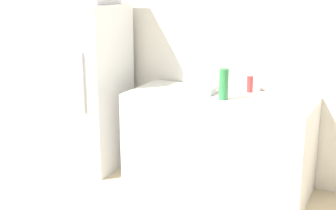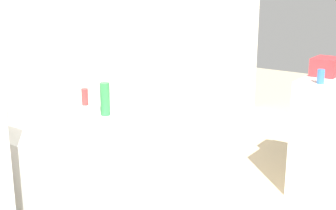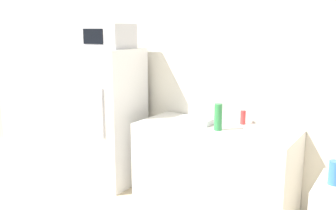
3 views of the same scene
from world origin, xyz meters
name	(u,v)px [view 1 (image 1 of 3)]	position (x,y,z in m)	size (l,w,h in m)	color
wall_back	(221,39)	(0.00, 2.74, 1.30)	(8.00, 0.06, 2.60)	silver
refrigerator	(90,87)	(-1.20, 2.30, 0.81)	(0.64, 0.67, 1.62)	silver
counter	(218,142)	(0.14, 2.35, 0.43)	(1.61, 0.71, 0.86)	silver
sink_basin	(199,88)	(-0.08, 2.41, 0.89)	(0.33, 0.27, 0.06)	#9EA3A8
bottle_tall	(224,84)	(0.21, 2.25, 0.99)	(0.08, 0.08, 0.26)	#2D7F42
bottle_short	(250,84)	(0.33, 2.61, 0.93)	(0.06, 0.06, 0.15)	red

